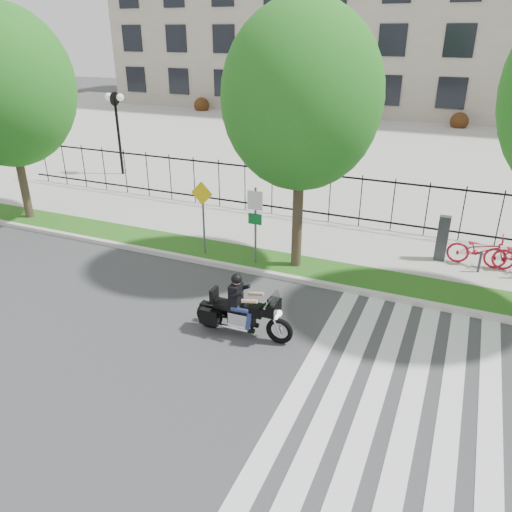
% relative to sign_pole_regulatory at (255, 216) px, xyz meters
% --- Properties ---
extents(ground, '(120.00, 120.00, 0.00)m').
position_rel_sign_pole_regulatory_xyz_m(ground, '(1.12, -4.58, -1.74)').
color(ground, '#3D3D40').
rests_on(ground, ground).
extents(curb, '(60.00, 0.20, 0.15)m').
position_rel_sign_pole_regulatory_xyz_m(curb, '(1.12, -0.48, -1.66)').
color(curb, beige).
rests_on(curb, ground).
extents(grass_verge, '(60.00, 1.50, 0.15)m').
position_rel_sign_pole_regulatory_xyz_m(grass_verge, '(1.12, 0.37, -1.66)').
color(grass_verge, '#245916').
rests_on(grass_verge, ground).
extents(sidewalk, '(60.00, 3.50, 0.15)m').
position_rel_sign_pole_regulatory_xyz_m(sidewalk, '(1.12, 2.87, -1.66)').
color(sidewalk, '#ACAAA1').
rests_on(sidewalk, ground).
extents(plaza, '(80.00, 34.00, 0.10)m').
position_rel_sign_pole_regulatory_xyz_m(plaza, '(1.12, 20.42, -1.69)').
color(plaza, '#ACAAA1').
rests_on(plaza, ground).
extents(crosswalk_stripes, '(5.70, 8.00, 0.01)m').
position_rel_sign_pole_regulatory_xyz_m(crosswalk_stripes, '(5.95, -4.58, -1.73)').
color(crosswalk_stripes, silver).
rests_on(crosswalk_stripes, ground).
extents(iron_fence, '(30.00, 0.06, 2.00)m').
position_rel_sign_pole_regulatory_xyz_m(iron_fence, '(1.12, 4.62, -0.59)').
color(iron_fence, black).
rests_on(iron_fence, sidewalk).
extents(lamp_post_left, '(1.06, 0.70, 4.25)m').
position_rel_sign_pole_regulatory_xyz_m(lamp_post_left, '(-10.88, 7.42, 1.47)').
color(lamp_post_left, black).
rests_on(lamp_post_left, ground).
extents(street_tree_0, '(5.04, 5.04, 7.90)m').
position_rel_sign_pole_regulatory_xyz_m(street_tree_0, '(-10.12, 0.37, 3.40)').
color(street_tree_0, '#38291E').
rests_on(street_tree_0, grass_verge).
extents(street_tree_1, '(4.55, 4.55, 7.78)m').
position_rel_sign_pole_regulatory_xyz_m(street_tree_1, '(1.26, 0.37, 3.56)').
color(street_tree_1, '#38291E').
rests_on(street_tree_1, grass_verge).
extents(sign_pole_regulatory, '(0.50, 0.09, 2.50)m').
position_rel_sign_pole_regulatory_xyz_m(sign_pole_regulatory, '(0.00, 0.00, 0.00)').
color(sign_pole_regulatory, '#59595B').
rests_on(sign_pole_regulatory, grass_verge).
extents(sign_pole_warning, '(0.78, 0.09, 2.49)m').
position_rel_sign_pole_regulatory_xyz_m(sign_pole_warning, '(-1.86, 0.00, 0.00)').
color(sign_pole_warning, '#59595B').
rests_on(sign_pole_warning, grass_verge).
extents(motorcycle_rider, '(2.62, 0.77, 2.02)m').
position_rel_sign_pole_regulatory_xyz_m(motorcycle_rider, '(1.30, -3.77, -1.07)').
color(motorcycle_rider, black).
rests_on(motorcycle_rider, ground).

